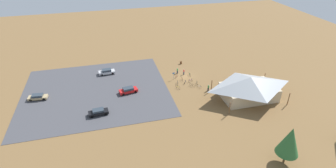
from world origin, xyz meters
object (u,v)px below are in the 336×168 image
at_px(pine_mideast, 290,141).
at_px(visitor_by_pavilion, 184,72).
at_px(bicycle_silver_edge_north, 178,83).
at_px(bicycle_orange_mid_cluster, 182,79).
at_px(bike_pavilion, 250,86).
at_px(car_red_near_entry, 128,90).
at_px(bicycle_red_edge_south, 176,76).
at_px(bicycle_white_near_porch, 199,86).
at_px(car_silver_end_stall, 107,72).
at_px(bicycle_teal_yard_front, 197,83).
at_px(visitor_near_lot, 208,88).
at_px(trash_bin, 181,63).
at_px(bicycle_purple_yard_right, 191,80).
at_px(car_black_front_row, 98,112).
at_px(car_tan_back_corner, 38,97).
at_px(visitor_at_bikes, 177,70).
at_px(bicycle_yellow_yard_center, 178,87).
at_px(bicycle_black_lone_west, 192,85).
at_px(bicycle_blue_front_row, 185,82).
at_px(lot_sign, 174,75).
at_px(bicycle_green_by_bin, 190,74).

height_order(pine_mideast, visitor_by_pavilion, pine_mideast).
xyz_separation_m(bicycle_silver_edge_north, bicycle_orange_mid_cluster, (-1.80, -1.58, 0.02)).
bearing_deg(bike_pavilion, car_red_near_entry, -19.06).
distance_m(bicycle_red_edge_south, bicycle_white_near_porch, 8.06).
bearing_deg(bicycle_red_edge_south, car_silver_end_stall, -20.44).
xyz_separation_m(bicycle_teal_yard_front, car_silver_end_stall, (23.05, -12.07, 0.41)).
relative_size(bicycle_teal_yard_front, visitor_near_lot, 0.93).
relative_size(trash_bin, bicycle_purple_yard_right, 0.53).
distance_m(car_black_front_row, car_tan_back_corner, 17.36).
bearing_deg(visitor_by_pavilion, bicycle_teal_yard_front, 105.68).
distance_m(bicycle_purple_yard_right, visitor_at_bikes, 6.01).
bearing_deg(bicycle_yellow_yard_center, bicycle_black_lone_west, -179.34).
bearing_deg(bike_pavilion, visitor_near_lot, -33.76).
relative_size(bicycle_red_edge_south, car_red_near_entry, 0.26).
xyz_separation_m(bike_pavilion, bicycle_orange_mid_cluster, (13.00, -12.53, -2.82)).
distance_m(bicycle_black_lone_west, bicycle_blue_front_row, 2.41).
height_order(bike_pavilion, bicycle_blue_front_row, bike_pavilion).
xyz_separation_m(lot_sign, bicycle_green_by_bin, (-5.07, -1.00, -1.03)).
bearing_deg(bicycle_blue_front_row, bicycle_green_by_bin, -124.13).
bearing_deg(visitor_at_bikes, bicycle_silver_edge_north, 73.98).
relative_size(bicycle_white_near_porch, car_black_front_row, 0.34).
height_order(bicycle_red_edge_south, car_black_front_row, car_black_front_row).
distance_m(bicycle_green_by_bin, car_red_near_entry, 18.68).
distance_m(bicycle_green_by_bin, bicycle_blue_front_row, 4.68).
bearing_deg(bicycle_purple_yard_right, car_tan_back_corner, -1.59).
height_order(lot_sign, bicycle_yellow_yard_center, lot_sign).
relative_size(trash_bin, car_tan_back_corner, 0.20).
relative_size(bicycle_purple_yard_right, visitor_at_bikes, 0.97).
xyz_separation_m(bicycle_black_lone_west, bicycle_orange_mid_cluster, (1.49, -3.90, -0.02)).
distance_m(bicycle_green_by_bin, visitor_by_pavilion, 1.85).
xyz_separation_m(visitor_near_lot, visitor_at_bikes, (4.92, -11.28, -0.02)).
bearing_deg(bicycle_silver_edge_north, bicycle_orange_mid_cluster, -138.87).
distance_m(bicycle_black_lone_west, bicycle_white_near_porch, 1.95).
height_order(visitor_by_pavilion, visitor_near_lot, visitor_near_lot).
relative_size(bicycle_purple_yard_right, bicycle_yellow_yard_center, 1.04).
bearing_deg(lot_sign, car_tan_back_corner, 2.16).
relative_size(bicycle_silver_edge_north, car_black_front_row, 0.36).
bearing_deg(bicycle_yellow_yard_center, car_tan_back_corner, -6.08).
bearing_deg(bicycle_black_lone_west, bicycle_red_edge_south, -66.45).
height_order(trash_bin, pine_mideast, pine_mideast).
xyz_separation_m(lot_sign, car_red_near_entry, (12.97, 3.84, -0.65)).
bearing_deg(bicycle_black_lone_west, visitor_by_pavilion, -89.61).
height_order(bicycle_red_edge_south, bicycle_teal_yard_front, bicycle_red_edge_south).
height_order(bicycle_green_by_bin, visitor_near_lot, visitor_near_lot).
xyz_separation_m(trash_bin, bicycle_purple_yard_right, (0.71, 11.35, -0.06)).
relative_size(car_black_front_row, visitor_at_bikes, 2.56).
bearing_deg(bicycle_teal_yard_front, car_silver_end_stall, -27.65).
distance_m(bicycle_black_lone_west, car_red_near_entry, 16.69).
distance_m(car_tan_back_corner, visitor_at_bikes, 37.02).
bearing_deg(pine_mideast, visitor_by_pavilion, -78.98).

